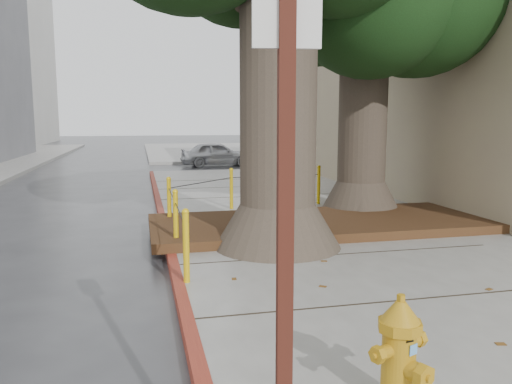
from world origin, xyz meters
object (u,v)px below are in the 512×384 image
at_px(signpost, 285,251).
at_px(car_red, 427,148).
at_px(car_silver, 217,154).
at_px(fire_hydrant, 399,353).

bearing_deg(signpost, car_red, 64.98).
bearing_deg(car_silver, signpost, 170.76).
bearing_deg(car_red, fire_hydrant, 150.59).
xyz_separation_m(car_silver, car_red, (11.50, 0.50, 0.09)).
xyz_separation_m(fire_hydrant, car_red, (13.36, 21.17, 0.12)).
distance_m(car_silver, car_red, 11.51).
bearing_deg(car_silver, car_red, -88.81).
bearing_deg(fire_hydrant, car_silver, 62.73).
xyz_separation_m(fire_hydrant, car_silver, (1.86, 20.67, 0.03)).
distance_m(fire_hydrant, signpost, 1.96).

